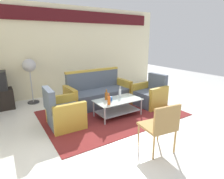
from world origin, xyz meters
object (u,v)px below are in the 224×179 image
at_px(cup, 111,99).
at_px(wicker_chair, 161,124).
at_px(bottle_brown, 106,96).
at_px(bottle_orange, 109,100).
at_px(armchair_left, 64,113).
at_px(armchair_right, 150,95).
at_px(pedestal_fan, 29,68).
at_px(coffee_table, 118,105).
at_px(bottle_clear, 120,93).
at_px(couch, 98,94).

height_order(cup, wicker_chair, wicker_chair).
bearing_deg(bottle_brown, bottle_orange, -111.15).
relative_size(armchair_left, armchair_right, 1.00).
height_order(bottle_brown, cup, bottle_brown).
distance_m(cup, wicker_chair, 1.60).
bearing_deg(armchair_left, bottle_brown, 89.57).
xyz_separation_m(armchair_right, bottle_orange, (-1.50, -0.28, 0.22)).
bearing_deg(pedestal_fan, armchair_left, -81.73).
height_order(bottle_orange, cup, bottle_orange).
bearing_deg(bottle_brown, cup, -68.84).
bearing_deg(coffee_table, pedestal_fan, 126.46).
height_order(bottle_brown, pedestal_fan, pedestal_fan).
bearing_deg(bottle_clear, wicker_chair, -103.26).
distance_m(armchair_left, cup, 1.09).
distance_m(bottle_brown, bottle_orange, 0.32).
height_order(bottle_orange, wicker_chair, wicker_chair).
xyz_separation_m(armchair_right, pedestal_fan, (-2.69, 1.97, 0.73)).
xyz_separation_m(bottle_clear, cup, (-0.34, -0.12, -0.05)).
bearing_deg(bottle_clear, bottle_brown, -179.44).
bearing_deg(pedestal_fan, couch, -37.19).
xyz_separation_m(armchair_left, bottle_brown, (1.02, -0.03, 0.22)).
bearing_deg(wicker_chair, pedestal_fan, 116.73).
relative_size(armchair_right, pedestal_fan, 0.67).
xyz_separation_m(couch, armchair_left, (-1.24, -0.77, -0.03)).
bearing_deg(bottle_orange, bottle_clear, 31.00).
xyz_separation_m(coffee_table, wicker_chair, (-0.25, -1.58, 0.22)).
distance_m(armchair_left, pedestal_fan, 2.07).
relative_size(armchair_right, wicker_chair, 1.01).
height_order(couch, cup, couch).
bearing_deg(coffee_table, bottle_orange, -154.15).
distance_m(bottle_orange, cup, 0.25).
xyz_separation_m(armchair_right, bottle_clear, (-1.00, 0.02, 0.23)).
bearing_deg(bottle_brown, bottle_clear, 0.56).
bearing_deg(cup, bottle_brown, 111.16).
relative_size(coffee_table, cup, 11.00).
xyz_separation_m(couch, cup, (-0.17, -0.92, 0.14)).
xyz_separation_m(bottle_clear, pedestal_fan, (-1.69, 1.95, 0.50)).
height_order(couch, pedestal_fan, pedestal_fan).
xyz_separation_m(bottle_brown, bottle_orange, (-0.12, -0.30, 0.00)).
bearing_deg(pedestal_fan, bottle_clear, -49.13).
xyz_separation_m(couch, bottle_clear, (0.17, -0.80, 0.20)).
distance_m(armchair_left, bottle_brown, 1.05).
xyz_separation_m(bottle_orange, pedestal_fan, (-1.19, 2.25, 0.51)).
xyz_separation_m(coffee_table, bottle_orange, (-0.35, -0.17, 0.24)).
xyz_separation_m(coffee_table, bottle_brown, (-0.24, 0.13, 0.23)).
distance_m(bottle_brown, wicker_chair, 1.71).
bearing_deg(coffee_table, couch, 91.28).
xyz_separation_m(armchair_left, armchair_right, (2.41, -0.05, 0.00)).
relative_size(coffee_table, bottle_brown, 4.36).
height_order(armchair_right, cup, armchair_right).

